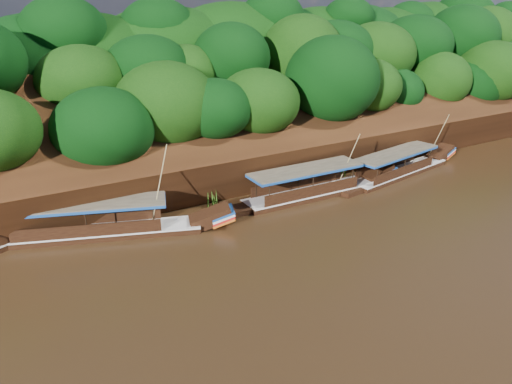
{
  "coord_description": "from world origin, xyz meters",
  "views": [
    {
      "loc": [
        -21.0,
        -22.49,
        14.95
      ],
      "look_at": [
        -3.49,
        7.0,
        1.41
      ],
      "focal_mm": 35.0,
      "sensor_mm": 36.0,
      "label": 1
    }
  ],
  "objects": [
    {
      "name": "boat_2",
      "position": [
        -13.78,
        8.25,
        0.55
      ],
      "size": [
        15.1,
        6.99,
        6.53
      ],
      "rotation": [
        0.0,
        0.0,
        -0.34
      ],
      "color": "black",
      "rests_on": "ground"
    },
    {
      "name": "boat_0",
      "position": [
        12.19,
        7.23,
        0.51
      ],
      "size": [
        14.13,
        4.19,
        5.49
      ],
      "rotation": [
        0.0,
        0.0,
        0.17
      ],
      "color": "black",
      "rests_on": "ground"
    },
    {
      "name": "ground",
      "position": [
        0.0,
        0.0,
        0.0
      ],
      "size": [
        160.0,
        160.0,
        0.0
      ],
      "primitive_type": "plane",
      "color": "black",
      "rests_on": "ground"
    },
    {
      "name": "riverbank",
      "position": [
        -0.01,
        22.73,
        1.89
      ],
      "size": [
        120.0,
        30.06,
        19.4
      ],
      "color": "black",
      "rests_on": "ground"
    },
    {
      "name": "reeds",
      "position": [
        -3.54,
        9.75,
        0.88
      ],
      "size": [
        49.45,
        2.42,
        2.08
      ],
      "color": "#35681A",
      "rests_on": "ground"
    },
    {
      "name": "boat_1",
      "position": [
        2.52,
        7.0,
        0.55
      ],
      "size": [
        14.22,
        2.86,
        5.47
      ],
      "rotation": [
        0.0,
        0.0,
        -0.02
      ],
      "color": "black",
      "rests_on": "ground"
    }
  ]
}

